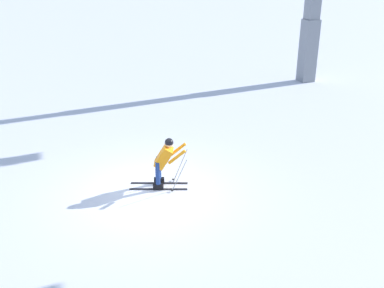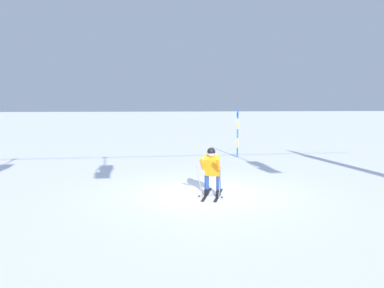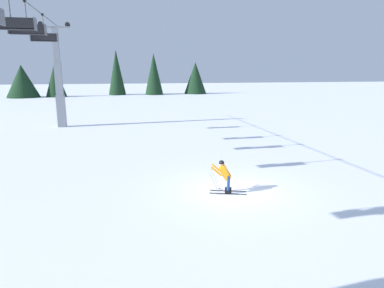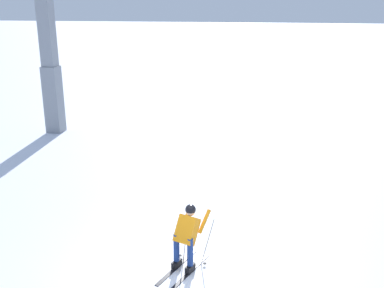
% 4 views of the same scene
% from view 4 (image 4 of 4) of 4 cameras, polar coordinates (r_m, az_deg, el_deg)
% --- Properties ---
extents(ground_plane, '(260.00, 260.00, 0.00)m').
position_cam_4_polar(ground_plane, '(9.82, -0.42, -17.02)').
color(ground_plane, white).
extents(skier_carving_main, '(1.06, 1.68, 1.57)m').
position_cam_4_polar(skier_carving_main, '(9.81, -0.63, -11.36)').
color(skier_carving_main, black).
rests_on(skier_carving_main, ground_plane).
extents(lift_tower_near, '(0.67, 2.77, 9.42)m').
position_cam_4_polar(lift_tower_near, '(20.43, -18.02, 12.35)').
color(lift_tower_near, gray).
rests_on(lift_tower_near, ground_plane).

